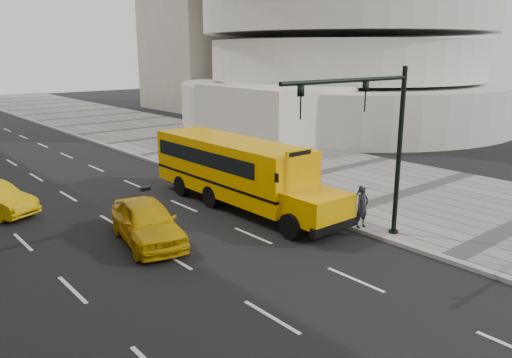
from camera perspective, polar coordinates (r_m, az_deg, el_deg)
ground at (r=22.07m, az=-13.80°, el=-4.26°), size 140.00×140.00×0.00m
sidewalk_museum at (r=29.10m, az=7.79°, el=0.68°), size 12.00×140.00×0.15m
curb_museum at (r=25.11m, az=-1.49°, el=-1.40°), size 0.30×140.00×0.15m
school_bus at (r=22.82m, az=-2.47°, el=1.37°), size 2.96×11.56×3.19m
taxi_near at (r=18.87m, az=-12.33°, el=-4.81°), size 2.79×4.98×1.60m
pedestrian at (r=19.99m, az=12.04°, el=-3.12°), size 0.64×0.44×1.68m
traffic_signal at (r=17.84m, az=13.65°, el=4.94°), size 6.18×0.36×6.40m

